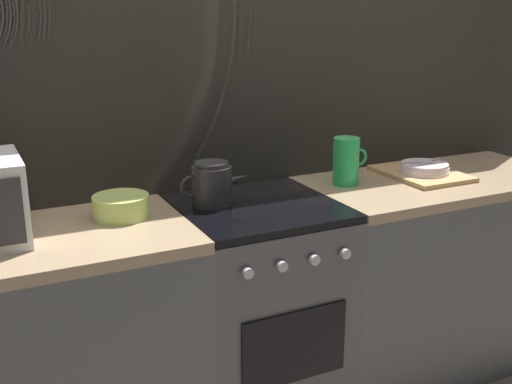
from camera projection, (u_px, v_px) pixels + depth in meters
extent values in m
cube|color=#A39989|center=(222.00, 114.00, 2.55)|extent=(3.60, 0.05, 2.40)
cube|color=beige|center=(225.00, 114.00, 2.53)|extent=(3.58, 0.01, 2.39)
cube|color=#515459|center=(20.00, 371.00, 2.11)|extent=(1.20, 0.60, 0.86)
cube|color=#9E8466|center=(5.00, 248.00, 1.98)|extent=(1.20, 0.60, 0.04)
cube|color=#4C4C51|center=(257.00, 315.00, 2.49)|extent=(0.60, 0.60, 0.87)
cube|color=black|center=(257.00, 208.00, 2.36)|extent=(0.59, 0.59, 0.03)
cube|color=black|center=(295.00, 347.00, 2.22)|extent=(0.42, 0.01, 0.28)
cylinder|color=#B7B7BC|center=(248.00, 273.00, 2.04)|extent=(0.04, 0.02, 0.04)
cylinder|color=#B7B7BC|center=(282.00, 266.00, 2.09)|extent=(0.04, 0.02, 0.04)
cylinder|color=#B7B7BC|center=(315.00, 260.00, 2.14)|extent=(0.04, 0.02, 0.04)
cylinder|color=#B7B7BC|center=(345.00, 254.00, 2.20)|extent=(0.04, 0.02, 0.04)
cube|color=#515459|center=(431.00, 275.00, 2.87)|extent=(1.20, 0.60, 0.86)
cube|color=#9E8466|center=(439.00, 182.00, 2.74)|extent=(1.20, 0.60, 0.04)
cube|color=#333338|center=(7.00, 212.00, 1.83)|extent=(0.09, 0.01, 0.21)
cylinder|color=#262628|center=(212.00, 186.00, 2.33)|extent=(0.15, 0.15, 0.15)
cylinder|color=#262628|center=(212.00, 164.00, 2.31)|extent=(0.13, 0.13, 0.02)
cone|color=#262628|center=(238.00, 178.00, 2.37)|extent=(0.10, 0.04, 0.05)
torus|color=#262628|center=(191.00, 187.00, 2.29)|extent=(0.08, 0.01, 0.08)
cylinder|color=#B7D166|center=(121.00, 206.00, 2.20)|extent=(0.20, 0.20, 0.08)
cylinder|color=green|center=(346.00, 161.00, 2.60)|extent=(0.11, 0.11, 0.20)
torus|color=green|center=(359.00, 157.00, 2.63)|extent=(0.08, 0.01, 0.08)
cube|color=tan|center=(421.00, 174.00, 2.76)|extent=(0.30, 0.40, 0.02)
cylinder|color=silver|center=(424.00, 171.00, 2.74)|extent=(0.22, 0.22, 0.01)
cylinder|color=silver|center=(424.00, 168.00, 2.73)|extent=(0.21, 0.21, 0.01)
cylinder|color=silver|center=(424.00, 165.00, 2.73)|extent=(0.21, 0.21, 0.01)
cylinder|color=silver|center=(428.00, 162.00, 2.73)|extent=(0.16, 0.07, 0.01)
cube|color=silver|center=(420.00, 162.00, 2.73)|extent=(0.16, 0.09, 0.00)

